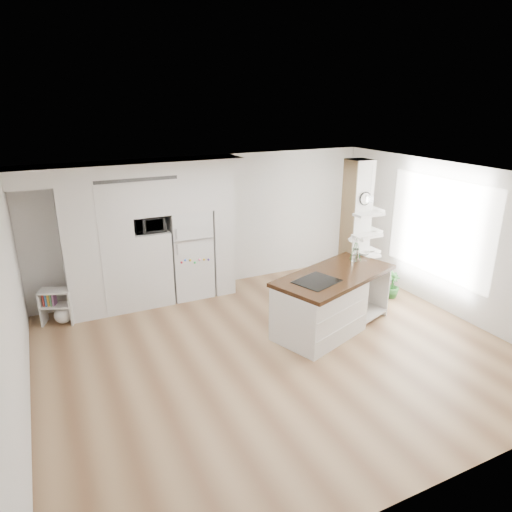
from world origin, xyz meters
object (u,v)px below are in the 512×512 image
Objects in this scene: kitchen_island at (324,304)px; floor_plant_a at (386,289)px; bookshelf at (59,308)px; refrigerator at (189,253)px.

kitchen_island is 1.94m from floor_plant_a.
bookshelf is 6.04m from floor_plant_a.
bookshelf reaches higher than floor_plant_a.
refrigerator is at bearing 101.87° from kitchen_island.
refrigerator reaches higher than kitchen_island.
refrigerator is 3.90m from floor_plant_a.
bookshelf is (-2.45, -0.19, -0.60)m from refrigerator.
kitchen_island is (1.51, -2.47, -0.36)m from refrigerator.
bookshelf is 1.45× the size of floor_plant_a.
floor_plant_a is at bearing 4.57° from bookshelf.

